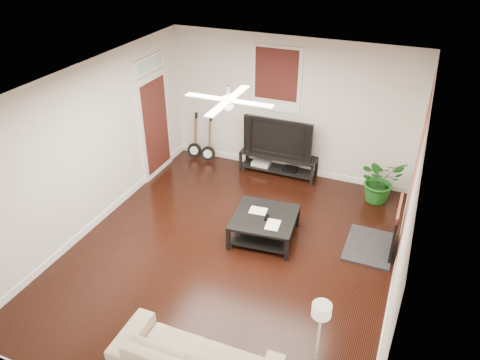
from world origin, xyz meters
name	(u,v)px	position (x,y,z in m)	size (l,w,h in m)	color
room	(230,178)	(0.00, 0.00, 1.40)	(5.01, 6.01, 2.81)	black
brick_accent	(413,179)	(2.49, 1.00, 1.40)	(0.02, 2.20, 2.80)	#9A4031
fireplace	(383,227)	(2.20, 1.00, 0.46)	(0.80, 1.10, 0.92)	black
window_back	(276,79)	(-0.30, 2.97, 1.95)	(1.00, 0.06, 1.30)	#36100E
door_left	(154,116)	(-2.46, 1.90, 1.25)	(0.08, 1.00, 2.50)	white
tv_stand	(278,164)	(-0.13, 2.78, 0.22)	(1.59, 0.42, 0.45)	black
tv	(280,136)	(-0.13, 2.80, 0.85)	(1.43, 0.19, 0.82)	black
coffee_table	(264,227)	(0.36, 0.61, 0.21)	(1.02, 1.02, 0.43)	black
sofa	(196,360)	(0.54, -2.25, 0.29)	(1.97, 0.77, 0.57)	#C4AF93
potted_plant	(380,180)	(1.95, 2.50, 0.44)	(0.80, 0.69, 0.89)	#1B5F1C
guitar_left	(194,137)	(-2.06, 2.75, 0.51)	(0.32, 0.22, 1.02)	black
guitar_right	(208,140)	(-1.71, 2.72, 0.51)	(0.32, 0.22, 1.02)	black
ceiling_fan	(229,100)	(0.00, 0.00, 2.60)	(1.24, 1.24, 0.32)	white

